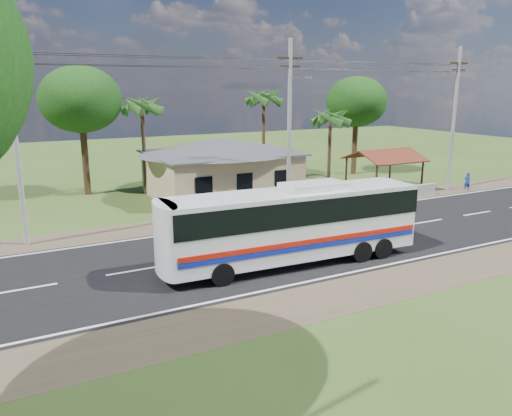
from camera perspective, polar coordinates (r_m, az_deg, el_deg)
The scene contains 14 objects.
ground at distance 26.65m, azimuth 5.39°, elevation -3.99°, with size 120.00×120.00×0.00m, color #354C1B.
road at distance 26.64m, azimuth 5.39°, elevation -3.97°, with size 120.00×16.00×0.03m.
house at distance 37.74m, azimuth -4.03°, elevation 5.41°, with size 12.40×10.00×5.00m.
waiting_shed at distance 40.46m, azimuth 14.50°, elevation 5.70°, with size 5.20×4.48×3.35m.
concrete_barrier at distance 38.08m, azimuth 16.07°, elevation 1.63°, with size 7.00×0.30×0.90m, color #9E9E99.
utility_poles at distance 32.39m, azimuth 3.33°, elevation 9.61°, with size 32.80×2.22×11.00m.
palm_near at distance 39.91m, azimuth 8.52°, elevation 10.18°, with size 2.80×2.80×6.70m.
palm_mid at distance 41.80m, azimuth 0.89°, elevation 12.46°, with size 2.80×2.80×8.20m.
palm_far at distance 38.56m, azimuth -12.93°, elevation 11.31°, with size 2.80×2.80×7.70m.
tree_behind_house at distance 39.69m, azimuth -19.43°, elevation 11.58°, with size 6.00×6.00×9.61m.
tree_behind_shed at distance 47.79m, azimuth 11.42°, elevation 11.79°, with size 5.60×5.60×9.02m.
coach_bus at distance 23.00m, azimuth 4.41°, elevation -1.25°, with size 12.24×3.19×3.76m.
motorcycle at distance 34.85m, azimuth 5.95°, elevation 0.92°, with size 0.53×1.53×0.80m, color black.
person at distance 42.97m, azimuth 22.98°, elevation 2.80°, with size 0.54×0.35×1.48m, color navy.
Camera 1 is at (-13.91, -21.24, 8.08)m, focal length 35.00 mm.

